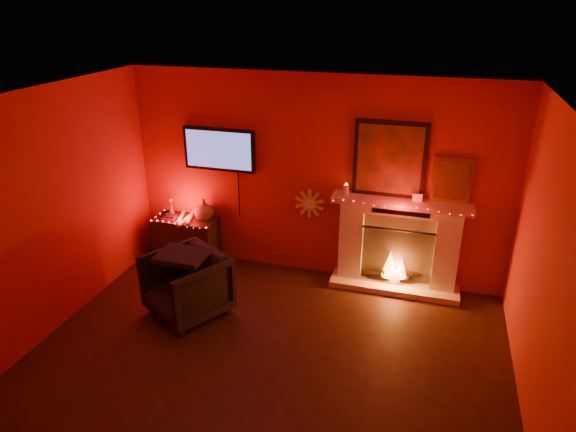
# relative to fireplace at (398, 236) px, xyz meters

# --- Properties ---
(room) EXTENTS (5.00, 5.00, 5.00)m
(room) POSITION_rel_fireplace_xyz_m (-1.14, -2.39, 0.63)
(room) COLOR black
(room) RESTS_ON ground
(floor) EXTENTS (5.00, 5.00, 0.00)m
(floor) POSITION_rel_fireplace_xyz_m (-1.14, -2.39, -0.72)
(floor) COLOR black
(floor) RESTS_ON ground
(fireplace) EXTENTS (1.72, 0.40, 2.18)m
(fireplace) POSITION_rel_fireplace_xyz_m (0.00, 0.00, 0.00)
(fireplace) COLOR beige
(fireplace) RESTS_ON floor
(tv) EXTENTS (1.00, 0.07, 1.24)m
(tv) POSITION_rel_fireplace_xyz_m (-2.44, 0.06, 0.92)
(tv) COLOR black
(tv) RESTS_ON room
(sunburst_clock) EXTENTS (0.40, 0.03, 0.40)m
(sunburst_clock) POSITION_rel_fireplace_xyz_m (-1.19, 0.09, 0.28)
(sunburst_clock) COLOR yellow
(sunburst_clock) RESTS_ON room
(console_table) EXTENTS (0.87, 0.52, 0.96)m
(console_table) POSITION_rel_fireplace_xyz_m (-2.91, -0.12, -0.34)
(console_table) COLOR black
(console_table) RESTS_ON floor
(armchair) EXTENTS (1.15, 1.16, 0.77)m
(armchair) POSITION_rel_fireplace_xyz_m (-2.32, -1.35, -0.34)
(armchair) COLOR black
(armchair) RESTS_ON floor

